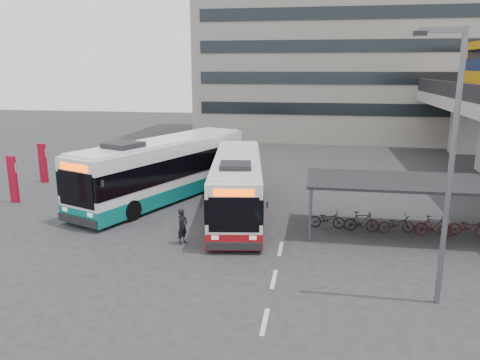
% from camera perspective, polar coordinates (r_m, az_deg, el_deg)
% --- Properties ---
extents(ground, '(120.00, 120.00, 0.00)m').
position_cam_1_polar(ground, '(20.68, -2.04, -7.97)').
color(ground, '#28282B').
rests_on(ground, ground).
extents(bike_shelter, '(10.00, 4.00, 2.54)m').
position_cam_1_polar(bike_shelter, '(23.16, 20.54, -2.72)').
color(bike_shelter, '#595B60').
rests_on(bike_shelter, ground).
extents(office_block, '(30.00, 15.00, 25.00)m').
position_cam_1_polar(office_block, '(55.11, 12.22, 18.36)').
color(office_block, gray).
rests_on(office_block, ground).
extents(road_markings, '(0.15, 7.60, 0.01)m').
position_cam_1_polar(road_markings, '(17.62, 4.15, -11.96)').
color(road_markings, beige).
rests_on(road_markings, ground).
extents(bus_main, '(4.05, 11.45, 3.32)m').
position_cam_1_polar(bus_main, '(24.55, -0.36, -0.70)').
color(bus_main, white).
rests_on(bus_main, ground).
extents(bus_teal, '(7.43, 12.90, 3.79)m').
position_cam_1_polar(bus_teal, '(27.80, -9.17, 1.28)').
color(bus_teal, white).
rests_on(bus_teal, ground).
extents(pedestrian, '(0.55, 0.67, 1.59)m').
position_cam_1_polar(pedestrian, '(20.78, -7.03, -5.62)').
color(pedestrian, black).
rests_on(pedestrian, ground).
extents(lamp_post, '(1.54, 0.20, 8.75)m').
position_cam_1_polar(lamp_post, '(15.72, 24.08, 2.88)').
color(lamp_post, '#595B60').
rests_on(lamp_post, ground).
extents(sign_totem_mid, '(0.59, 0.27, 2.72)m').
position_cam_1_polar(sign_totem_mid, '(29.72, -25.95, 0.15)').
color(sign_totem_mid, maroon).
rests_on(sign_totem_mid, ground).
extents(sign_totem_north, '(0.58, 0.20, 2.66)m').
position_cam_1_polar(sign_totem_north, '(34.15, -22.90, 1.99)').
color(sign_totem_north, maroon).
rests_on(sign_totem_north, ground).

